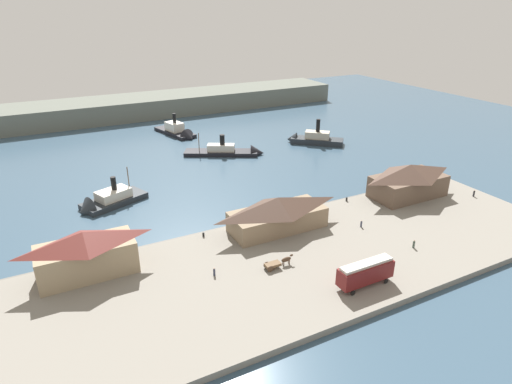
{
  "coord_description": "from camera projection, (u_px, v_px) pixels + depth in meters",
  "views": [
    {
      "loc": [
        -42.64,
        -80.03,
        45.38
      ],
      "look_at": [
        2.88,
        8.07,
        2.0
      ],
      "focal_mm": 30.45,
      "sensor_mm": 36.0,
      "label": 1
    }
  ],
  "objects": [
    {
      "name": "quay_promenade",
      "position": [
        315.0,
        257.0,
        83.11
      ],
      "size": [
        110.0,
        36.0,
        1.2
      ],
      "primitive_type": "cube",
      "color": "gray",
      "rests_on": "ground"
    },
    {
      "name": "ground_plane",
      "position": [
        261.0,
        214.0,
        101.26
      ],
      "size": [
        320.0,
        320.0,
        0.0
      ],
      "primitive_type": "plane",
      "color": "#385166"
    },
    {
      "name": "ferry_approaching_east",
      "position": [
        106.0,
        202.0,
        104.73
      ],
      "size": [
        17.91,
        12.14,
        10.64
      ],
      "color": "#23282D",
      "rests_on": "ground"
    },
    {
      "name": "mooring_post_center_west",
      "position": [
        203.0,
        234.0,
        89.2
      ],
      "size": [
        0.44,
        0.44,
        0.9
      ],
      "primitive_type": "cylinder",
      "color": "black",
      "rests_on": "quay_promenade"
    },
    {
      "name": "pedestrian_near_cart",
      "position": [
        474.0,
        194.0,
        107.46
      ],
      "size": [
        0.42,
        0.42,
        1.68
      ],
      "color": "#232328",
      "rests_on": "quay_promenade"
    },
    {
      "name": "seawall_edge",
      "position": [
        268.0,
        219.0,
        98.13
      ],
      "size": [
        110.0,
        0.8,
        1.0
      ],
      "primitive_type": "cube",
      "color": "#666159",
      "rests_on": "ground"
    },
    {
      "name": "ferry_moored_west",
      "position": [
        311.0,
        139.0,
        151.64
      ],
      "size": [
        18.2,
        16.83,
        10.3
      ],
      "color": "#23282D",
      "rests_on": "ground"
    },
    {
      "name": "pedestrian_walking_east",
      "position": [
        414.0,
        244.0,
        84.91
      ],
      "size": [
        0.42,
        0.42,
        1.7
      ],
      "color": "#3D4C42",
      "rests_on": "quay_promenade"
    },
    {
      "name": "street_tram",
      "position": [
        366.0,
        272.0,
        72.97
      ],
      "size": [
        10.26,
        2.96,
        4.47
      ],
      "color": "maroon",
      "rests_on": "quay_promenade"
    },
    {
      "name": "pedestrian_walking_west",
      "position": [
        214.0,
        272.0,
        76.25
      ],
      "size": [
        0.39,
        0.39,
        1.57
      ],
      "color": "#33384C",
      "rests_on": "quay_promenade"
    },
    {
      "name": "ferry_mid_harbor",
      "position": [
        233.0,
        152.0,
        140.61
      ],
      "size": [
        25.22,
        16.92,
        9.24
      ],
      "color": "black",
      "rests_on": "ground"
    },
    {
      "name": "horse_cart",
      "position": [
        278.0,
        263.0,
        78.59
      ],
      "size": [
        5.76,
        1.65,
        1.87
      ],
      "color": "brown",
      "rests_on": "quay_promenade"
    },
    {
      "name": "pedestrian_near_east_shed",
      "position": [
        361.0,
        224.0,
        92.83
      ],
      "size": [
        0.38,
        0.38,
        1.55
      ],
      "color": "#33384C",
      "rests_on": "quay_promenade"
    },
    {
      "name": "ferry_shed_west_terminal",
      "position": [
        278.0,
        213.0,
        91.01
      ],
      "size": [
        20.66,
        8.71,
        7.24
      ],
      "color": "#847056",
      "rests_on": "quay_promenade"
    },
    {
      "name": "mooring_post_center_east",
      "position": [
        318.0,
        207.0,
        101.32
      ],
      "size": [
        0.44,
        0.44,
        0.9
      ],
      "primitive_type": "cylinder",
      "color": "black",
      "rests_on": "quay_promenade"
    },
    {
      "name": "mooring_post_west",
      "position": [
        347.0,
        199.0,
        105.11
      ],
      "size": [
        0.44,
        0.44,
        0.9
      ],
      "primitive_type": "cylinder",
      "color": "black",
      "rests_on": "quay_promenade"
    },
    {
      "name": "ferry_near_quay",
      "position": [
        179.0,
        132.0,
        160.64
      ],
      "size": [
        11.27,
        22.06,
        10.13
      ],
      "color": "black",
      "rests_on": "ground"
    },
    {
      "name": "ferry_shed_central_terminal",
      "position": [
        86.0,
        253.0,
        75.43
      ],
      "size": [
        16.73,
        7.98,
        8.35
      ],
      "color": "#998466",
      "rests_on": "quay_promenade"
    },
    {
      "name": "ferry_shed_east_terminal",
      "position": [
        409.0,
        180.0,
        106.43
      ],
      "size": [
        18.57,
        9.81,
        8.25
      ],
      "color": "brown",
      "rests_on": "quay_promenade"
    },
    {
      "name": "far_headland",
      "position": [
        143.0,
        106.0,
        189.19
      ],
      "size": [
        180.0,
        24.0,
        8.0
      ],
      "primitive_type": "cube",
      "color": "#60665B",
      "rests_on": "ground"
    }
  ]
}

